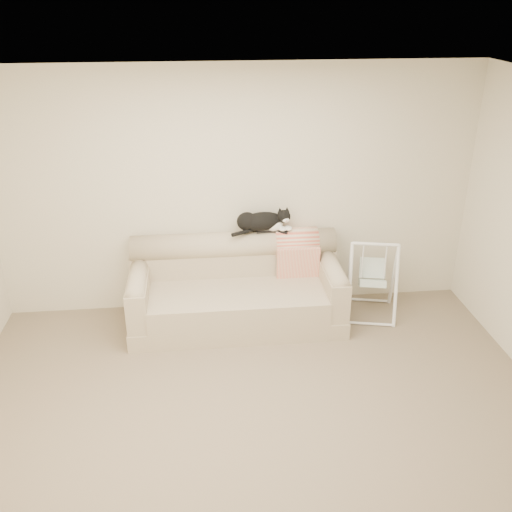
{
  "coord_description": "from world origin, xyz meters",
  "views": [
    {
      "loc": [
        -0.42,
        -3.64,
        3.2
      ],
      "look_at": [
        0.11,
        1.27,
        0.9
      ],
      "focal_mm": 40.0,
      "sensor_mm": 36.0,
      "label": 1
    }
  ],
  "objects_px": {
    "baby_swing": "(372,279)",
    "remote_b": "(280,232)",
    "sofa": "(236,290)",
    "tuxedo_cat": "(262,221)",
    "remote_a": "(265,231)"
  },
  "relations": [
    {
      "from": "sofa",
      "to": "remote_a",
      "type": "height_order",
      "value": "remote_a"
    },
    {
      "from": "remote_a",
      "to": "remote_b",
      "type": "height_order",
      "value": "remote_a"
    },
    {
      "from": "remote_b",
      "to": "remote_a",
      "type": "bearing_deg",
      "value": 170.5
    },
    {
      "from": "sofa",
      "to": "tuxedo_cat",
      "type": "relative_size",
      "value": 3.36
    },
    {
      "from": "baby_swing",
      "to": "remote_b",
      "type": "bearing_deg",
      "value": 166.28
    },
    {
      "from": "sofa",
      "to": "tuxedo_cat",
      "type": "xyz_separation_m",
      "value": [
        0.3,
        0.24,
        0.67
      ]
    },
    {
      "from": "sofa",
      "to": "tuxedo_cat",
      "type": "distance_m",
      "value": 0.77
    },
    {
      "from": "remote_a",
      "to": "baby_swing",
      "type": "height_order",
      "value": "remote_a"
    },
    {
      "from": "remote_b",
      "to": "tuxedo_cat",
      "type": "xyz_separation_m",
      "value": [
        -0.18,
        0.03,
        0.11
      ]
    },
    {
      "from": "tuxedo_cat",
      "to": "remote_a",
      "type": "bearing_deg",
      "value": -8.02
    },
    {
      "from": "remote_b",
      "to": "baby_swing",
      "type": "distance_m",
      "value": 1.11
    },
    {
      "from": "sofa",
      "to": "remote_b",
      "type": "bearing_deg",
      "value": 23.62
    },
    {
      "from": "sofa",
      "to": "remote_a",
      "type": "bearing_deg",
      "value": 35.45
    },
    {
      "from": "remote_a",
      "to": "sofa",
      "type": "bearing_deg",
      "value": -144.55
    },
    {
      "from": "tuxedo_cat",
      "to": "remote_b",
      "type": "bearing_deg",
      "value": -9.23
    }
  ]
}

